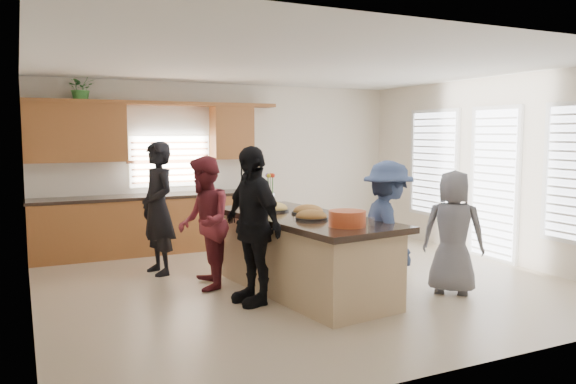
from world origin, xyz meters
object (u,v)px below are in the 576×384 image
woman_left_back (158,208)px  woman_right_back (388,231)px  salad_bowl (347,218)px  woman_left_front (252,225)px  woman_right_front (453,232)px  island (304,256)px  woman_left_mid (204,223)px

woman_left_back → woman_right_back: size_ratio=1.12×
salad_bowl → woman_left_front: 1.11m
woman_left_front → woman_right_front: (2.35, -0.69, -0.15)m
island → woman_left_back: (-1.39, 1.69, 0.47)m
salad_bowl → woman_left_front: bearing=135.7°
woman_left_mid → woman_right_back: size_ratio=1.02×
island → woman_left_mid: 1.31m
island → woman_right_front: 1.83m
island → woman_right_front: (1.62, -0.81, 0.30)m
woman_left_back → woman_right_front: woman_left_back is taller
woman_right_back → island: bearing=62.7°
woman_left_back → woman_right_front: bearing=38.3°
salad_bowl → woman_left_mid: woman_left_mid is taller
island → salad_bowl: (0.06, -0.89, 0.59)m
woman_left_back → woman_right_back: bearing=30.4°
salad_bowl → woman_left_mid: bearing=124.6°
woman_left_mid → salad_bowl: bearing=48.0°
woman_left_front → woman_right_back: woman_left_front is taller
woman_left_front → woman_right_front: woman_left_front is taller
woman_left_back → woman_left_mid: (0.35, -0.99, -0.08)m
island → woman_left_front: 0.87m
island → salad_bowl: 1.07m
salad_bowl → island: bearing=93.9°
woman_right_back → woman_right_front: size_ratio=1.08×
salad_bowl → woman_left_front: size_ratio=0.22×
salad_bowl → woman_right_front: bearing=3.0°
island → woman_left_mid: woman_left_mid is taller
woman_left_front → salad_bowl: bearing=36.4°
woman_left_mid → woman_right_back: woman_left_mid is taller
woman_right_front → woman_left_front: bearing=29.7°
island → woman_left_back: size_ratio=1.54×
woman_right_back → woman_left_back: bearing=56.5°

